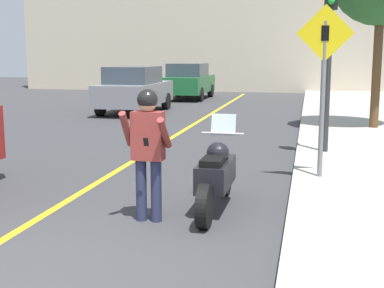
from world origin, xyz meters
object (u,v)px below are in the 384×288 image
(parked_car_grey, at_px, (134,89))
(crossing_sign, at_px, (323,75))
(parked_car_green, at_px, (188,81))
(person_biker, at_px, (148,141))
(traffic_light, at_px, (330,27))
(motorcycle, at_px, (216,175))

(parked_car_grey, bearing_deg, crossing_sign, -56.36)
(parked_car_green, bearing_deg, crossing_sign, -69.84)
(person_biker, xyz_separation_m, traffic_light, (2.33, 4.86, 1.61))
(traffic_light, bearing_deg, motorcycle, -110.60)
(motorcycle, bearing_deg, crossing_sign, 51.92)
(motorcycle, relative_size, person_biker, 1.28)
(motorcycle, height_order, traffic_light, traffic_light)
(traffic_light, bearing_deg, crossing_sign, -93.48)
(crossing_sign, xyz_separation_m, parked_car_grey, (-6.45, 9.69, -0.95))
(person_biker, bearing_deg, parked_car_green, 101.23)
(motorcycle, xyz_separation_m, parked_car_grey, (-5.02, 11.51, 0.37))
(motorcycle, bearing_deg, traffic_light, 69.40)
(person_biker, distance_m, traffic_light, 5.63)
(person_biker, bearing_deg, motorcycle, 42.06)
(parked_car_grey, bearing_deg, traffic_light, -48.06)
(person_biker, bearing_deg, crossing_sign, 48.90)
(person_biker, height_order, traffic_light, traffic_light)
(parked_car_grey, bearing_deg, motorcycle, -66.43)
(motorcycle, xyz_separation_m, traffic_light, (1.57, 4.18, 2.17))
(crossing_sign, distance_m, parked_car_grey, 11.68)
(traffic_light, xyz_separation_m, parked_car_grey, (-6.59, 7.34, -1.80))
(motorcycle, xyz_separation_m, parked_car_green, (-4.42, 17.74, 0.37))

